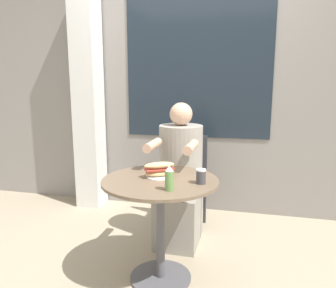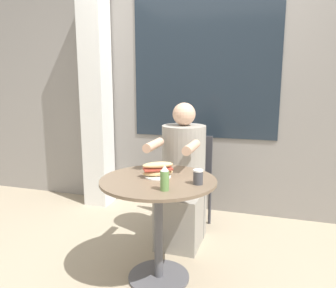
# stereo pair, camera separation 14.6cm
# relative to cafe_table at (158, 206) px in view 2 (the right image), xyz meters

# --- Properties ---
(ground_plane) EXTENTS (8.00, 8.00, 0.00)m
(ground_plane) POSITION_rel_cafe_table_xyz_m (0.00, 0.00, -0.54)
(ground_plane) COLOR tan
(storefront_wall) EXTENTS (8.00, 0.09, 2.80)m
(storefront_wall) POSITION_rel_cafe_table_xyz_m (0.00, 1.40, 0.86)
(storefront_wall) COLOR gray
(storefront_wall) RESTS_ON ground_plane
(lattice_pillar) EXTENTS (0.26, 0.26, 2.40)m
(lattice_pillar) POSITION_rel_cafe_table_xyz_m (-1.13, 1.21, 0.66)
(lattice_pillar) COLOR silver
(lattice_pillar) RESTS_ON ground_plane
(cafe_table) EXTENTS (0.79, 0.79, 0.73)m
(cafe_table) POSITION_rel_cafe_table_xyz_m (0.00, 0.00, 0.00)
(cafe_table) COLOR brown
(cafe_table) RESTS_ON ground_plane
(diner_chair) EXTENTS (0.38, 0.38, 0.87)m
(diner_chair) POSITION_rel_cafe_table_xyz_m (0.01, 0.94, -0.02)
(diner_chair) COLOR #333338
(diner_chair) RESTS_ON ground_plane
(seated_diner) EXTENTS (0.37, 0.67, 1.20)m
(seated_diner) POSITION_rel_cafe_table_xyz_m (0.01, 0.59, -0.02)
(seated_diner) COLOR gray
(seated_diner) RESTS_ON ground_plane
(sandwich_on_plate) EXTENTS (0.22, 0.18, 0.11)m
(sandwich_on_plate) POSITION_rel_cafe_table_xyz_m (-0.02, 0.05, 0.24)
(sandwich_on_plate) COLOR white
(sandwich_on_plate) RESTS_ON cafe_table
(drink_cup) EXTENTS (0.07, 0.07, 0.10)m
(drink_cup) POSITION_rel_cafe_table_xyz_m (0.28, -0.03, 0.24)
(drink_cup) COLOR #424247
(drink_cup) RESTS_ON cafe_table
(condiment_bottle) EXTENTS (0.05, 0.05, 0.15)m
(condiment_bottle) POSITION_rel_cafe_table_xyz_m (0.11, -0.21, 0.27)
(condiment_bottle) COLOR #66934C
(condiment_bottle) RESTS_ON cafe_table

